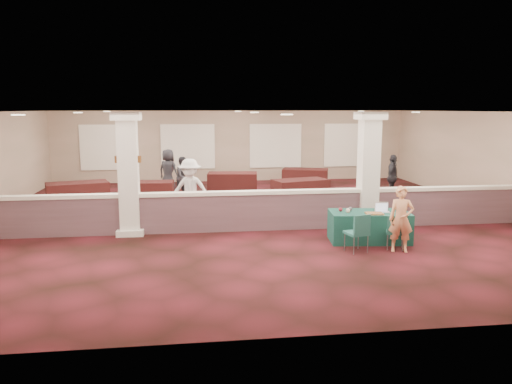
{
  "coord_description": "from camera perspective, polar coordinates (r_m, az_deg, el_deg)",
  "views": [
    {
      "loc": [
        -1.88,
        -14.71,
        3.31
      ],
      "look_at": [
        -0.21,
        -2.0,
        1.15
      ],
      "focal_mm": 35.0,
      "sensor_mm": 36.0,
      "label": 1
    }
  ],
  "objects": [
    {
      "name": "wall_back",
      "position": [
        22.85,
        -2.74,
        5.26
      ],
      "size": [
        16.0,
        0.04,
        3.2
      ],
      "primitive_type": "cube",
      "color": "gray",
      "rests_on": "ground"
    },
    {
      "name": "far_table_back_left",
      "position": [
        18.23,
        -12.22,
        0.04
      ],
      "size": [
        1.83,
        0.99,
        0.72
      ],
      "primitive_type": "cube",
      "rotation": [
        0.0,
        0.0,
        -0.05
      ],
      "color": "black",
      "rests_on": "ground"
    },
    {
      "name": "attendee_c",
      "position": [
        18.69,
        15.31,
        1.6
      ],
      "size": [
        0.91,
        1.07,
        1.66
      ],
      "primitive_type": "imported",
      "rotation": [
        0.0,
        0.0,
        1.01
      ],
      "color": "black",
      "rests_on": "ground"
    },
    {
      "name": "yarn_grey",
      "position": [
        12.78,
        10.72,
        -1.91
      ],
      "size": [
        0.11,
        0.11,
        0.11
      ],
      "primitive_type": "sphere",
      "color": "#4E4D52",
      "rests_on": "near_table"
    },
    {
      "name": "far_table_front_center",
      "position": [
        18.02,
        5.06,
        0.21
      ],
      "size": [
        2.12,
        1.45,
        0.78
      ],
      "primitive_type": "cube",
      "rotation": [
        0.0,
        0.0,
        0.27
      ],
      "color": "black",
      "rests_on": "ground"
    },
    {
      "name": "ceiling",
      "position": [
        14.83,
        -0.19,
        9.15
      ],
      "size": [
        16.0,
        16.0,
        0.02
      ],
      "primitive_type": "cube",
      "color": "silver",
      "rests_on": "wall_back"
    },
    {
      "name": "wall_front",
      "position": [
        7.18,
        7.97,
        -4.29
      ],
      "size": [
        16.0,
        0.04,
        3.2
      ],
      "primitive_type": "cube",
      "color": "gray",
      "rests_on": "ground"
    },
    {
      "name": "sconce_right",
      "position": [
        13.34,
        -13.22,
        3.68
      ],
      "size": [
        0.12,
        0.12,
        0.18
      ],
      "color": "brown",
      "rests_on": "column_left"
    },
    {
      "name": "column_right",
      "position": [
        14.18,
        12.73,
        2.56
      ],
      "size": [
        0.72,
        0.72,
        3.2
      ],
      "color": "white",
      "rests_on": "ground"
    },
    {
      "name": "woman",
      "position": [
        12.03,
        16.26,
        -3.0
      ],
      "size": [
        0.64,
        0.52,
        1.54
      ],
      "primitive_type": "imported",
      "rotation": [
        0.0,
        0.0,
        -0.3
      ],
      "color": "#FFA86E",
      "rests_on": "ground"
    },
    {
      "name": "attendee_d",
      "position": [
        20.03,
        -9.99,
        2.39
      ],
      "size": [
        0.96,
        0.83,
        1.72
      ],
      "primitive_type": "imported",
      "rotation": [
        0.0,
        0.0,
        2.59
      ],
      "color": "black",
      "rests_on": "ground"
    },
    {
      "name": "knitting",
      "position": [
        12.53,
        13.37,
        -2.4
      ],
      "size": [
        0.44,
        0.36,
        0.03
      ],
      "primitive_type": "cube",
      "rotation": [
        0.0,
        0.0,
        -0.12
      ],
      "color": "orange",
      "rests_on": "near_table"
    },
    {
      "name": "scissors",
      "position": [
        12.67,
        16.11,
        -2.43
      ],
      "size": [
        0.13,
        0.05,
        0.01
      ],
      "primitive_type": "cube",
      "rotation": [
        0.0,
        0.0,
        -0.12
      ],
      "color": "red",
      "rests_on": "near_table"
    },
    {
      "name": "ground",
      "position": [
        15.19,
        -0.18,
        -3.01
      ],
      "size": [
        16.0,
        16.0,
        0.0
      ],
      "primitive_type": "plane",
      "color": "#4C131B",
      "rests_on": "ground"
    },
    {
      "name": "attendee_b",
      "position": [
        14.9,
        -7.54,
        0.26
      ],
      "size": [
        1.27,
        0.79,
        1.84
      ],
      "primitive_type": "imported",
      "rotation": [
        0.0,
        0.0,
        -0.23
      ],
      "color": "silver",
      "rests_on": "ground"
    },
    {
      "name": "partition_wall",
      "position": [
        13.62,
        0.62,
        -2.04
      ],
      "size": [
        15.6,
        0.28,
        1.1
      ],
      "color": "#553940",
      "rests_on": "ground"
    },
    {
      "name": "far_table_back_right",
      "position": [
        21.35,
        5.62,
        1.63
      ],
      "size": [
        2.08,
        1.49,
        0.76
      ],
      "primitive_type": "cube",
      "rotation": [
        0.0,
        0.0,
        -0.32
      ],
      "color": "black",
      "rests_on": "ground"
    },
    {
      "name": "sconce_left",
      "position": [
        13.41,
        -15.61,
        3.61
      ],
      "size": [
        0.12,
        0.12,
        0.18
      ],
      "color": "brown",
      "rests_on": "column_left"
    },
    {
      "name": "wall_right",
      "position": [
        17.8,
        26.32,
        3.07
      ],
      "size": [
        0.04,
        16.0,
        3.2
      ],
      "primitive_type": "cube",
      "color": "gray",
      "rests_on": "ground"
    },
    {
      "name": "yarn_red",
      "position": [
        12.66,
        9.65,
        -1.99
      ],
      "size": [
        0.1,
        0.1,
        0.1
      ],
      "primitive_type": "sphere",
      "color": "maroon",
      "rests_on": "near_table"
    },
    {
      "name": "yarn_cream",
      "position": [
        12.54,
        10.47,
        -2.1
      ],
      "size": [
        0.11,
        0.11,
        0.11
      ],
      "primitive_type": "sphere",
      "color": "beige",
      "rests_on": "near_table"
    },
    {
      "name": "conf_chair_side",
      "position": [
        11.74,
        11.66,
        -4.27
      ],
      "size": [
        0.56,
        0.57,
        0.92
      ],
      "rotation": [
        0.0,
        0.0,
        0.27
      ],
      "color": "#1B504F",
      "rests_on": "ground"
    },
    {
      "name": "far_table_back_center",
      "position": [
        19.81,
        -2.7,
        1.09
      ],
      "size": [
        2.04,
        1.2,
        0.78
      ],
      "primitive_type": "cube",
      "rotation": [
        0.0,
        0.0,
        -0.12
      ],
      "color": "black",
      "rests_on": "ground"
    },
    {
      "name": "laptop_screen",
      "position": [
        12.88,
        14.15,
        -1.58
      ],
      "size": [
        0.34,
        0.05,
        0.23
      ],
      "primitive_type": "cube",
      "rotation": [
        0.0,
        0.0,
        -0.12
      ],
      "color": "silver",
      "rests_on": "near_table"
    },
    {
      "name": "laptop_base",
      "position": [
        12.79,
        14.26,
        -2.22
      ],
      "size": [
        0.36,
        0.28,
        0.02
      ],
      "primitive_type": "cube",
      "rotation": [
        0.0,
        0.0,
        -0.12
      ],
      "color": "silver",
      "rests_on": "near_table"
    },
    {
      "name": "conf_chair_main",
      "position": [
        12.2,
        15.66,
        -4.14
      ],
      "size": [
        0.54,
        0.54,
        0.83
      ],
      "rotation": [
        0.0,
        0.0,
        -0.37
      ],
      "color": "#1B504F",
      "rests_on": "ground"
    },
    {
      "name": "screen_glow",
      "position": [
        12.88,
        14.16,
        -1.66
      ],
      "size": [
        0.31,
        0.04,
        0.2
      ],
      "primitive_type": "cube",
      "rotation": [
        0.0,
        0.0,
        -0.12
      ],
      "color": "silver",
      "rests_on": "near_table"
    },
    {
      "name": "far_table_front_right",
      "position": [
        15.91,
        8.65,
        -1.14
      ],
      "size": [
        1.98,
        1.14,
        0.77
      ],
      "primitive_type": "cube",
      "rotation": [
        0.0,
        0.0,
        0.11
      ],
      "color": "black",
      "rests_on": "ground"
    },
    {
      "name": "near_table",
      "position": [
        12.85,
        12.8,
        -3.87
      ],
      "size": [
        2.06,
        1.2,
        0.75
      ],
      "primitive_type": "cube",
      "rotation": [
        0.0,
        0.0,
        -0.12
      ],
      "color": "#103B2D",
      "rests_on": "ground"
    },
    {
      "name": "attendee_a",
      "position": [
        18.89,
        -8.26,
        1.71
      ],
      "size": [
        0.82,
        0.79,
        1.52
      ],
      "primitive_type": "imported",
      "rotation": [
        0.0,
        0.0,
        0.72
      ],
      "color": "black",
      "rests_on": "ground"
    },
    {
      "name": "column_left",
      "position": [
        13.41,
        -14.36,
        2.11
      ],
      "size": [
        0.72,
        0.72,
        3.2
      ],
      "color": "white",
      "rests_on": "ground"
    },
    {
      "name": "far_table_front_left",
      "position": [
        18.1,
        -19.68,
        -0.23
      ],
      "size": [
        2.22,
        1.58,
        0.81
      ],
      "primitive_type": "cube",
      "rotation": [
        0.0,
        0.0,
        0.32
      ],
      "color": "black",
      "rests_on": "ground"
    }
  ]
}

